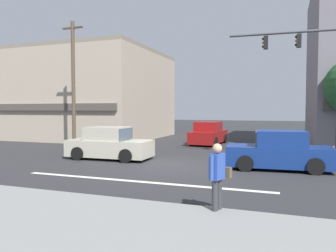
# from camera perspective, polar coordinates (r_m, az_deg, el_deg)

# --- Properties ---
(ground_plane) EXTENTS (120.00, 120.00, 0.00)m
(ground_plane) POSITION_cam_1_polar(r_m,az_deg,el_deg) (14.41, 0.88, -6.81)
(ground_plane) COLOR #2B2B2D
(lane_marking_stripe) EXTENTS (9.00, 0.24, 0.01)m
(lane_marking_stripe) POSITION_cam_1_polar(r_m,az_deg,el_deg) (11.22, -5.07, -9.60)
(lane_marking_stripe) COLOR silver
(lane_marking_stripe) RESTS_ON ground
(sidewalk_curb) EXTENTS (40.00, 5.00, 0.16)m
(sidewalk_curb) POSITION_cam_1_polar(r_m,az_deg,el_deg) (7.17, -23.04, -16.49)
(sidewalk_curb) COLOR gray
(sidewalk_curb) RESTS_ON ground
(building_left_block) EXTENTS (13.46, 11.00, 7.35)m
(building_left_block) POSITION_cam_1_polar(r_m,az_deg,el_deg) (30.03, -14.60, 5.18)
(building_left_block) COLOR tan
(building_left_block) RESTS_ON ground
(utility_pole_near_left) EXTENTS (1.40, 0.22, 7.75)m
(utility_pole_near_left) POSITION_cam_1_polar(r_m,az_deg,el_deg) (20.87, -16.16, 7.17)
(utility_pole_near_left) COLOR brown
(utility_pole_near_left) RESTS_ON ground
(utility_pole_far_right) EXTENTS (1.40, 0.22, 8.42)m
(utility_pole_far_right) POSITION_cam_1_polar(r_m,az_deg,el_deg) (23.10, 26.98, 7.37)
(utility_pole_far_right) COLOR brown
(utility_pole_far_right) RESTS_ON ground
(traffic_light_mast) EXTENTS (4.89, 0.38, 6.20)m
(traffic_light_mast) POSITION_cam_1_polar(r_m,az_deg,el_deg) (16.31, 24.24, 8.78)
(traffic_light_mast) COLOR #47474C
(traffic_light_mast) RESTS_ON ground
(sedan_parked_curbside) EXTENTS (4.21, 2.11, 1.58)m
(sedan_parked_curbside) POSITION_cam_1_polar(r_m,az_deg,el_deg) (14.04, 18.77, -4.30)
(sedan_parked_curbside) COLOR navy
(sedan_parked_curbside) RESTS_ON ground
(sedan_crossing_center) EXTENTS (4.14, 1.96, 1.58)m
(sedan_crossing_center) POSITION_cam_1_polar(r_m,az_deg,el_deg) (16.32, -10.17, -3.20)
(sedan_crossing_center) COLOR #B7B29E
(sedan_crossing_center) RESTS_ON ground
(sedan_crossing_leftbound) EXTENTS (2.09, 4.20, 1.58)m
(sedan_crossing_leftbound) POSITION_cam_1_polar(r_m,az_deg,el_deg) (23.01, 7.08, -1.41)
(sedan_crossing_leftbound) COLOR maroon
(sedan_crossing_leftbound) RESTS_ON ground
(pedestrian_foreground_with_bag) EXTENTS (0.45, 0.67, 1.67)m
(pedestrian_foreground_with_bag) POSITION_cam_1_polar(r_m,az_deg,el_deg) (7.55, 8.65, -8.44)
(pedestrian_foreground_with_bag) COLOR #333338
(pedestrian_foreground_with_bag) RESTS_ON ground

